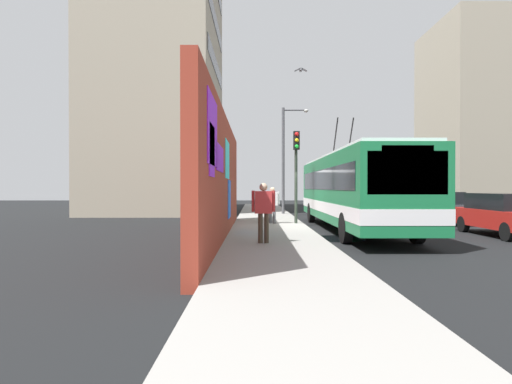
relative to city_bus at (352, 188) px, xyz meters
The scene contains 16 objects.
ground_plane 2.59m from the city_bus, 70.85° to the left, with size 80.00×80.00×0.00m, color black.
sidewalk_slab 3.84m from the city_bus, 79.59° to the left, with size 48.00×3.20×0.15m, color gray.
graffiti_wall 5.96m from the city_bus, 120.12° to the left, with size 14.83×0.32×4.17m.
building_far_left 19.20m from the city_bus, 38.93° to the left, with size 12.46×8.14×19.35m.
building_far_right 22.87m from the city_bus, 43.34° to the right, with size 8.42×9.68×14.86m.
city_bus is the anchor object (origin of this frame).
parked_car_red 5.66m from the city_bus, 111.26° to the right, with size 4.45×1.89×1.58m.
parked_car_dark_gray 6.39m from the city_bus, 55.35° to the right, with size 4.07×1.82×1.58m.
parked_car_navy 10.92m from the city_bus, 28.55° to the right, with size 4.85×1.93×1.58m.
parked_car_champagne 16.51m from the city_bus, 18.39° to the right, with size 4.91×1.79×1.58m.
pedestrian_midblock 3.73m from the city_bus, 61.72° to the left, with size 0.22×0.67×1.67m.
pedestrian_near_wall 6.31m from the city_bus, 142.87° to the left, with size 0.24×0.70×1.78m.
traffic_light 3.03m from the city_bus, 51.00° to the left, with size 0.49×0.28×4.24m.
street_lamp 9.45m from the city_bus, 13.02° to the left, with size 0.44×1.67×6.68m.
flying_pigeons 7.08m from the city_bus, 111.73° to the left, with size 3.74×2.10×2.76m.
curbside_puddle 3.48m from the city_bus, 156.43° to the left, with size 2.05×2.05×0.00m, color black.
Camera 1 is at (-17.95, 2.26, 1.80)m, focal length 29.25 mm.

